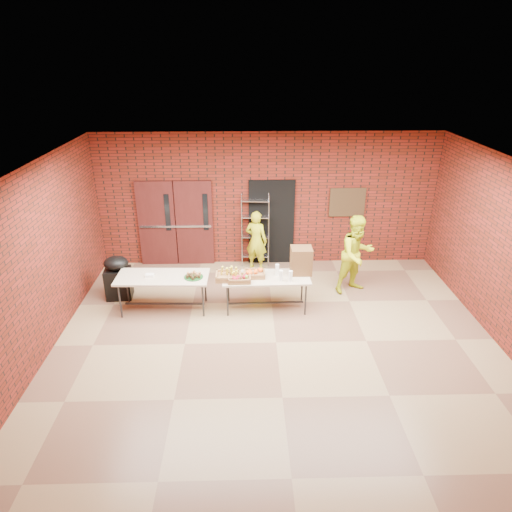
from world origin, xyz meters
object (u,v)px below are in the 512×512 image
Objects in this scene: coffee_dispenser at (301,261)px; table_right at (266,279)px; table_left at (163,279)px; volunteer_man at (357,254)px; volunteer_woman at (256,241)px; wire_rack at (255,231)px; covered_grill at (118,277)px.

table_right is at bearing -167.39° from coffee_dispenser.
table_left is 4.10m from volunteer_man.
table_left is 1.07× the size of volunteer_man.
volunteer_woman is at bearing 45.81° from table_left.
volunteer_woman is (1.92, 1.86, 0.04)m from table_left.
table_right is (2.07, -0.01, -0.03)m from table_left.
volunteer_woman is 0.85× the size of volunteer_man.
volunteer_man is at bearing 23.56° from coffee_dispenser.
coffee_dispenser reaches higher than table_right.
wire_rack reaches higher than coffee_dispenser.
table_left is 2.07m from table_right.
covered_grill is (-1.04, 0.53, -0.21)m from table_left.
table_right is 0.80m from coffee_dispenser.
covered_grill is at bearing 174.37° from coffee_dispenser.
volunteer_man reaches higher than coffee_dispenser.
wire_rack is at bearing 93.33° from table_right.
table_left is at bearing 178.53° from table_right.
table_left is 1.26× the size of volunteer_woman.
table_right is at bearing -14.08° from covered_grill.
coffee_dispenser is (2.78, 0.15, 0.30)m from table_left.
volunteer_man is at bearing -28.53° from wire_rack.
coffee_dispenser is (0.88, -1.93, 0.09)m from wire_rack.
coffee_dispenser is at bearing 11.37° from table_right.
volunteer_woman is at bearing 127.95° from volunteer_man.
volunteer_man is at bearing 18.54° from table_right.
table_left is at bearing -31.11° from covered_grill.
coffee_dispenser is 1.38m from volunteer_man.
volunteer_woman is at bearing 116.72° from coffee_dispenser.
table_left is at bearing 68.42° from volunteer_woman.
coffee_dispenser is at bearing -61.26° from wire_rack.
covered_grill reaches higher than table_left.
coffee_dispenser is 1.93m from volunteer_woman.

